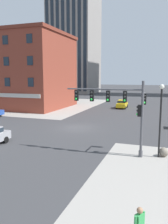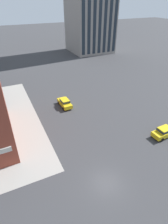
# 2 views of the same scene
# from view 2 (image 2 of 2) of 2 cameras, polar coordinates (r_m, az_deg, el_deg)

# --- Properties ---
(ground_plane) EXTENTS (320.00, 320.00, 0.00)m
(ground_plane) POSITION_cam_2_polar(r_m,az_deg,el_deg) (24.80, 6.79, -20.87)
(ground_plane) COLOR #38383A
(car_main_northbound_near) EXTENTS (4.46, 2.02, 1.68)m
(car_main_northbound_near) POSITION_cam_2_polar(r_m,az_deg,el_deg) (33.20, 23.49, -5.52)
(car_main_northbound_near) COLOR gold
(car_main_northbound_near) RESTS_ON ground
(car_parked_curb) EXTENTS (1.98, 4.44, 1.68)m
(car_parked_curb) POSITION_cam_2_polar(r_m,az_deg,el_deg) (38.84, -5.92, 2.92)
(car_parked_curb) COLOR gold
(car_parked_curb) RESTS_ON ground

